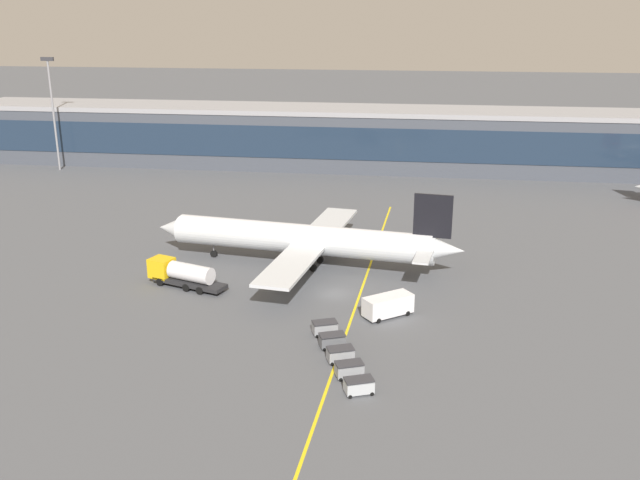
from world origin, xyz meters
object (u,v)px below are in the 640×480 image
at_px(lavatory_truck, 389,305).
at_px(baggage_cart_0, 359,386).
at_px(baggage_cart_1, 349,369).
at_px(baggage_cart_4, 325,327).
at_px(baggage_cart_3, 332,340).
at_px(baggage_cart_2, 340,354).
at_px(fuel_tanker, 182,273).
at_px(main_airliner, 303,239).

xyz_separation_m(lavatory_truck, baggage_cart_0, (-1.89, -17.64, -0.64)).
bearing_deg(baggage_cart_0, baggage_cart_1, 111.85).
bearing_deg(baggage_cart_4, baggage_cart_3, -68.15).
height_order(lavatory_truck, baggage_cart_2, lavatory_truck).
height_order(lavatory_truck, baggage_cart_4, lavatory_truck).
distance_m(fuel_tanker, baggage_cart_3, 25.40).
bearing_deg(baggage_cart_4, baggage_cart_1, -68.15).
relative_size(fuel_tanker, lavatory_truck, 1.84).
xyz_separation_m(main_airliner, baggage_cart_3, (6.98, -23.87, -3.13)).
distance_m(baggage_cart_2, baggage_cart_4, 6.40).
xyz_separation_m(lavatory_truck, baggage_cart_1, (-3.08, -14.67, -0.64)).
distance_m(main_airliner, baggage_cart_1, 31.41).
xyz_separation_m(baggage_cart_0, baggage_cart_2, (-2.38, 5.94, 0.00)).
relative_size(main_airliner, baggage_cart_0, 14.33).
bearing_deg(baggage_cart_1, baggage_cart_2, 111.85).
bearing_deg(baggage_cart_2, lavatory_truck, 69.94).
height_order(baggage_cart_0, baggage_cart_3, same).
distance_m(lavatory_truck, baggage_cart_4, 8.82).
xyz_separation_m(main_airliner, baggage_cart_2, (8.17, -26.84, -3.13)).
bearing_deg(lavatory_truck, baggage_cart_2, -110.06).
height_order(main_airliner, baggage_cart_3, main_airliner).
xyz_separation_m(main_airliner, baggage_cart_4, (5.78, -20.90, -3.13)).
relative_size(main_airliner, lavatory_truck, 7.26).
height_order(baggage_cart_0, baggage_cart_1, same).
xyz_separation_m(lavatory_truck, baggage_cart_3, (-5.46, -8.73, -0.64)).
relative_size(lavatory_truck, baggage_cart_0, 1.97).
xyz_separation_m(baggage_cart_3, baggage_cart_4, (-1.19, 2.97, 0.00)).
bearing_deg(baggage_cart_3, baggage_cart_4, 111.85).
relative_size(baggage_cart_3, baggage_cart_4, 1.00).
bearing_deg(baggage_cart_4, fuel_tanker, 150.37).
bearing_deg(main_airliner, baggage_cart_1, -72.58).
distance_m(baggage_cart_2, baggage_cart_3, 3.20).
distance_m(main_airliner, fuel_tanker, 17.16).
bearing_deg(lavatory_truck, baggage_cart_3, -122.04).
bearing_deg(baggage_cart_4, baggage_cart_0, -68.15).
distance_m(lavatory_truck, baggage_cart_2, 12.47).
height_order(main_airliner, baggage_cart_4, main_airliner).
bearing_deg(baggage_cart_1, lavatory_truck, 78.14).
bearing_deg(baggage_cart_2, baggage_cart_1, -68.15).
bearing_deg(baggage_cart_3, baggage_cart_2, -68.15).
bearing_deg(baggage_cart_1, fuel_tanker, 139.21).
bearing_deg(baggage_cart_4, baggage_cart_2, -68.15).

